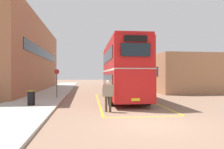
% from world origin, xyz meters
% --- Properties ---
extents(ground_plane, '(135.60, 135.60, 0.00)m').
position_xyz_m(ground_plane, '(0.00, 14.40, 0.00)').
color(ground_plane, '#846651').
extents(sidewalk_left, '(4.00, 57.60, 0.14)m').
position_xyz_m(sidewalk_left, '(-6.50, 16.80, 0.07)').
color(sidewalk_left, '#B2ADA3').
rests_on(sidewalk_left, ground).
extents(brick_building_left, '(6.28, 25.44, 8.95)m').
position_xyz_m(brick_building_left, '(-11.21, 20.11, 4.47)').
color(brick_building_left, '#9E6647').
rests_on(brick_building_left, ground).
extents(depot_building_right, '(7.75, 17.87, 4.53)m').
position_xyz_m(depot_building_right, '(9.34, 20.71, 2.26)').
color(depot_building_right, '#AD7A56').
rests_on(depot_building_right, ground).
extents(double_decker_bus, '(3.13, 10.50, 4.75)m').
position_xyz_m(double_decker_bus, '(0.41, 8.58, 2.51)').
color(double_decker_bus, black).
rests_on(double_decker_bus, ground).
extents(single_deck_bus, '(3.25, 9.10, 3.02)m').
position_xyz_m(single_deck_bus, '(2.87, 27.68, 1.64)').
color(single_deck_bus, black).
rests_on(single_deck_bus, ground).
extents(pedestrian_boarding, '(0.60, 0.27, 1.80)m').
position_xyz_m(pedestrian_boarding, '(-1.43, 3.03, 1.05)').
color(pedestrian_boarding, '#473828').
rests_on(pedestrian_boarding, ground).
extents(litter_bin, '(0.49, 0.49, 0.94)m').
position_xyz_m(litter_bin, '(-6.18, 5.34, 0.61)').
color(litter_bin, black).
rests_on(litter_bin, sidewalk_left).
extents(bus_stop_sign, '(0.44, 0.13, 2.46)m').
position_xyz_m(bus_stop_sign, '(-5.15, 9.95, 1.63)').
color(bus_stop_sign, '#4C4C51').
rests_on(bus_stop_sign, sidewalk_left).
extents(bay_marking_yellow, '(4.63, 12.55, 0.01)m').
position_xyz_m(bay_marking_yellow, '(0.38, 6.63, 0.00)').
color(bay_marking_yellow, gold).
rests_on(bay_marking_yellow, ground).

